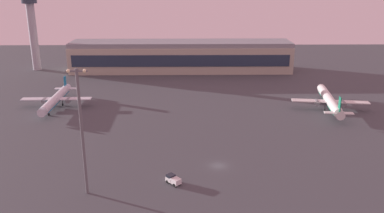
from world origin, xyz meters
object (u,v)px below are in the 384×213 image
Objects in this scene: airplane_taxiway_distant at (56,99)px; control_tower at (32,24)px; cargo_loader at (173,179)px; airplane_mid_apron at (330,101)px; apron_light_east at (81,126)px.

control_tower is at bearing -65.93° from airplane_taxiway_distant.
control_tower is at bearing 78.92° from cargo_loader.
cargo_loader is (81.15, -132.91, -24.51)m from control_tower.
control_tower is 157.65m from cargo_loader.
airplane_mid_apron is 1.06× the size of airplane_taxiway_distant.
control_tower is at bearing 113.72° from apron_light_east.
control_tower reaches higher than airplane_mid_apron.
cargo_loader is 0.14× the size of apron_light_east.
apron_light_east reaches higher than airplane_taxiway_distant.
control_tower is at bearing 160.15° from airplane_mid_apron.
apron_light_east is (28.23, -68.21, 13.96)m from airplane_taxiway_distant.
airplane_mid_apron is (141.14, -74.00, -21.99)m from control_tower.
control_tower is 150.20m from apron_light_east.
airplane_taxiway_distant is 80.52m from cargo_loader.
apron_light_east is at bearing -134.11° from airplane_mid_apron.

